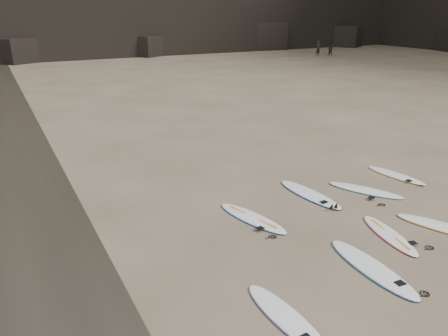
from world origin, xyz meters
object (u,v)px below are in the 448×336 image
(surfboard_7, at_px, (365,190))
(surfboard_1, at_px, (372,267))
(surfboard_3, at_px, (444,227))
(surfboard_8, at_px, (396,175))
(person_b, at_px, (330,49))
(person_a, at_px, (318,48))
(surfboard_2, at_px, (389,235))
(surfboard_0, at_px, (286,317))
(surfboard_5, at_px, (252,218))
(surfboard_6, at_px, (309,194))

(surfboard_7, bearing_deg, surfboard_1, -161.87)
(surfboard_1, height_order, surfboard_7, surfboard_1)
(surfboard_3, xyz_separation_m, surfboard_8, (1.89, 3.29, -0.00))
(surfboard_7, distance_m, person_b, 41.78)
(person_a, bearing_deg, person_b, -16.44)
(surfboard_2, xyz_separation_m, surfboard_3, (1.60, -0.39, 0.00))
(surfboard_0, relative_size, surfboard_5, 0.94)
(surfboard_1, height_order, surfboard_5, surfboard_1)
(surfboard_3, bearing_deg, surfboard_7, 66.71)
(surfboard_2, height_order, surfboard_5, surfboard_5)
(surfboard_1, relative_size, surfboard_5, 1.08)
(surfboard_8, relative_size, person_a, 1.25)
(surfboard_1, distance_m, surfboard_7, 4.55)
(surfboard_2, distance_m, surfboard_7, 2.90)
(surfboard_5, height_order, person_b, person_b)
(surfboard_1, xyz_separation_m, person_a, (27.88, 35.83, 0.85))
(surfboard_2, distance_m, person_b, 44.66)
(surfboard_0, distance_m, surfboard_8, 8.76)
(surfboard_6, relative_size, person_a, 1.48)
(person_b, bearing_deg, surfboard_5, -57.97)
(surfboard_1, relative_size, surfboard_6, 1.01)
(surfboard_3, height_order, surfboard_5, same)
(surfboard_6, bearing_deg, surfboard_0, -136.76)
(person_b, bearing_deg, surfboard_1, -54.15)
(surfboard_6, xyz_separation_m, person_b, (28.24, 31.74, 0.76))
(surfboard_1, xyz_separation_m, surfboard_6, (1.34, 3.90, -0.00))
(surfboard_1, xyz_separation_m, surfboard_8, (5.01, 3.80, -0.01))
(surfboard_3, distance_m, surfboard_5, 5.07)
(surfboard_1, bearing_deg, person_a, 54.86)
(surfboard_2, relative_size, surfboard_8, 0.99)
(surfboard_3, bearing_deg, surfboard_6, 94.07)
(surfboard_2, xyz_separation_m, surfboard_8, (3.49, 2.90, 0.00))
(surfboard_3, relative_size, surfboard_5, 1.00)
(surfboard_8, bearing_deg, surfboard_3, -127.66)
(surfboard_3, distance_m, person_b, 43.98)
(surfboard_0, distance_m, surfboard_2, 4.39)
(surfboard_5, xyz_separation_m, person_b, (30.66, 32.29, 0.76))
(person_a, distance_m, person_b, 1.71)
(surfboard_5, height_order, surfboard_6, surfboard_6)
(surfboard_3, height_order, person_a, person_a)
(surfboard_8, bearing_deg, person_a, 46.72)
(surfboard_8, distance_m, person_b, 40.22)
(surfboard_0, height_order, person_a, person_a)
(surfboard_3, bearing_deg, person_b, 29.40)
(surfboard_0, xyz_separation_m, surfboard_7, (5.76, 3.77, 0.00))
(surfboard_2, bearing_deg, person_a, 66.39)
(surfboard_0, bearing_deg, person_b, 45.26)
(person_b, bearing_deg, surfboard_0, -56.24)
(surfboard_3, bearing_deg, surfboard_1, 165.71)
(surfboard_0, height_order, surfboard_6, surfboard_6)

